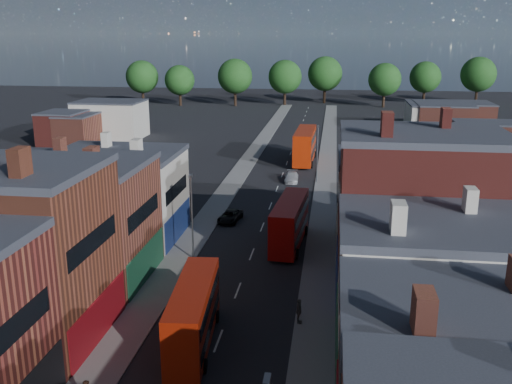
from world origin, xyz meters
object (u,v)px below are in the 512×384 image
(car_2, at_px, (230,216))
(ped_3, at_px, (299,311))
(bus_0, at_px, (193,314))
(car_3, at_px, (292,177))
(bus_2, at_px, (305,145))
(bus_1, at_px, (290,222))

(car_2, xyz_separation_m, ped_3, (9.10, -22.38, 0.44))
(bus_0, height_order, car_3, bus_0)
(ped_3, bearing_deg, bus_2, 1.41)
(bus_0, xyz_separation_m, car_2, (-2.30, 26.16, -1.73))
(bus_1, bearing_deg, car_3, 98.05)
(car_2, relative_size, ped_3, 2.35)
(car_2, relative_size, car_3, 0.97)
(bus_1, bearing_deg, car_2, 142.09)
(car_2, distance_m, car_3, 19.54)
(bus_0, bearing_deg, bus_2, 80.95)
(bus_0, bearing_deg, bus_1, 71.38)
(bus_2, xyz_separation_m, car_2, (-6.61, -31.54, -2.28))
(bus_1, height_order, car_2, bus_1)
(car_3, bearing_deg, bus_0, -95.53)
(bus_2, distance_m, ped_3, 54.01)
(bus_0, height_order, car_2, bus_0)
(bus_2, xyz_separation_m, ped_3, (2.49, -53.92, -1.83))
(ped_3, bearing_deg, car_2, 20.88)
(car_3, bearing_deg, ped_3, -86.45)
(bus_2, height_order, car_3, bus_2)
(bus_2, bearing_deg, ped_3, -85.80)
(bus_1, distance_m, bus_2, 38.01)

